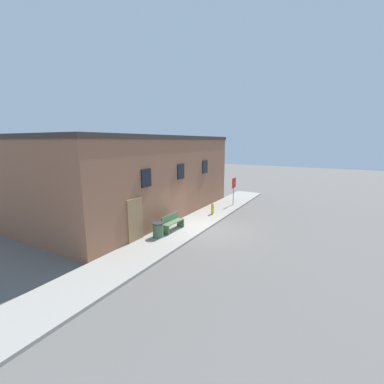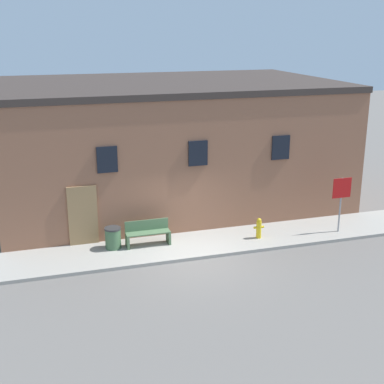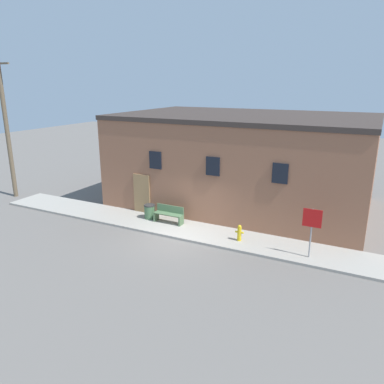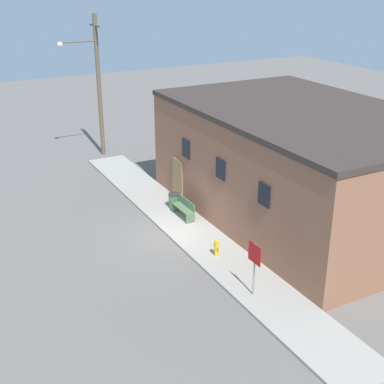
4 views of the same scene
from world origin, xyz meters
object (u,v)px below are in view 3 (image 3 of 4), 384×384
at_px(fire_hydrant, 239,233).
at_px(trash_bin, 150,211).
at_px(utility_pole, 4,122).
at_px(bench, 169,214).
at_px(stop_sign, 312,224).

relative_size(fire_hydrant, trash_bin, 1.00).
relative_size(trash_bin, utility_pole, 0.09).
bearing_deg(bench, utility_pole, -178.61).
bearing_deg(stop_sign, trash_bin, 173.84).
height_order(fire_hydrant, stop_sign, stop_sign).
height_order(stop_sign, trash_bin, stop_sign).
relative_size(fire_hydrant, stop_sign, 0.36).
xyz_separation_m(stop_sign, utility_pole, (-18.05, 0.55, 3.06)).
xyz_separation_m(fire_hydrant, utility_pole, (-14.99, 0.27, 4.12)).
distance_m(bench, utility_pole, 11.79).
xyz_separation_m(fire_hydrant, stop_sign, (3.07, -0.29, 1.06)).
xyz_separation_m(stop_sign, bench, (-6.99, 0.82, -1.00)).
distance_m(stop_sign, utility_pole, 18.32).
bearing_deg(utility_pole, bench, 1.39).
bearing_deg(stop_sign, fire_hydrant, 174.65).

